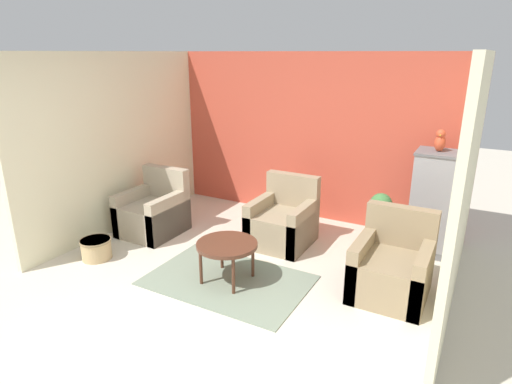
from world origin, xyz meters
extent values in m
plane|color=beige|center=(0.00, 0.00, 0.00)|extent=(20.00, 20.00, 0.00)
cube|color=#C64C38|center=(0.00, 3.31, 1.21)|extent=(4.43, 0.06, 2.42)
cube|color=beige|center=(-2.19, 1.64, 1.21)|extent=(0.06, 3.28, 2.42)
cube|color=beige|center=(2.19, 1.64, 1.21)|extent=(0.06, 3.28, 2.42)
cube|color=gray|center=(0.00, 0.99, 0.01)|extent=(1.75, 1.15, 0.01)
cylinder|color=#512D1E|center=(0.00, 0.99, 0.44)|extent=(0.66, 0.66, 0.04)
cylinder|color=#512D1E|center=(-0.21, 0.79, 0.21)|extent=(0.04, 0.04, 0.42)
cylinder|color=#512D1E|center=(0.20, 0.79, 0.21)|extent=(0.04, 0.04, 0.42)
cylinder|color=#512D1E|center=(-0.21, 1.20, 0.21)|extent=(0.04, 0.04, 0.42)
cylinder|color=#512D1E|center=(0.20, 1.20, 0.21)|extent=(0.04, 0.04, 0.42)
cube|color=tan|center=(-1.62, 1.60, 0.22)|extent=(0.73, 0.80, 0.44)
cube|color=tan|center=(-1.62, 1.93, 0.66)|extent=(0.73, 0.14, 0.43)
cube|color=tan|center=(-1.92, 1.60, 0.30)|extent=(0.12, 0.80, 0.59)
cube|color=tan|center=(-1.31, 1.60, 0.30)|extent=(0.12, 0.80, 0.59)
cube|color=#8E7A5B|center=(1.62, 1.55, 0.22)|extent=(0.73, 0.80, 0.44)
cube|color=#8E7A5B|center=(1.62, 1.88, 0.66)|extent=(0.73, 0.14, 0.43)
cube|color=#8E7A5B|center=(1.32, 1.55, 0.30)|extent=(0.12, 0.80, 0.59)
cube|color=#8E7A5B|center=(1.93, 1.55, 0.30)|extent=(0.12, 0.80, 0.59)
cube|color=#9E896B|center=(0.11, 2.14, 0.22)|extent=(0.73, 0.80, 0.44)
cube|color=#9E896B|center=(0.11, 2.47, 0.66)|extent=(0.73, 0.14, 0.43)
cube|color=#9E896B|center=(-0.20, 2.14, 0.30)|extent=(0.12, 0.80, 0.59)
cube|color=#9E896B|center=(0.41, 2.14, 0.30)|extent=(0.12, 0.80, 0.59)
cube|color=slate|center=(1.80, 2.84, 0.05)|extent=(0.45, 0.45, 0.09)
cube|color=#939399|center=(1.80, 2.84, 0.68)|extent=(0.46, 0.46, 1.17)
cube|color=slate|center=(1.80, 2.84, 1.28)|extent=(0.48, 0.48, 0.03)
ellipsoid|color=#D14C2D|center=(1.80, 2.84, 1.39)|extent=(0.12, 0.15, 0.20)
sphere|color=#D14C2D|center=(1.80, 2.82, 1.50)|extent=(0.11, 0.11, 0.11)
cone|color=gold|center=(1.80, 2.77, 1.49)|extent=(0.05, 0.05, 0.05)
cone|color=#D14C2D|center=(1.80, 2.91, 1.37)|extent=(0.06, 0.13, 0.17)
cylinder|color=brown|center=(1.21, 2.76, 0.11)|extent=(0.23, 0.23, 0.22)
cylinder|color=brown|center=(1.21, 2.76, 0.34)|extent=(0.03, 0.03, 0.23)
sphere|color=#427F42|center=(1.21, 2.76, 0.55)|extent=(0.28, 0.28, 0.28)
sphere|color=#427F42|center=(1.13, 2.79, 0.50)|extent=(0.17, 0.17, 0.17)
sphere|color=#427F42|center=(1.28, 2.74, 0.52)|extent=(0.16, 0.16, 0.16)
cylinder|color=tan|center=(-1.69, 0.68, 0.12)|extent=(0.35, 0.35, 0.25)
cylinder|color=#957E57|center=(-1.69, 0.68, 0.24)|extent=(0.37, 0.37, 0.02)
camera|label=1|loc=(2.29, -2.52, 2.40)|focal=30.00mm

